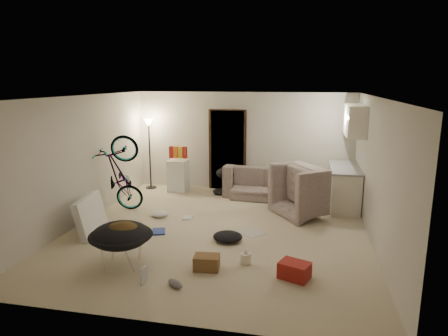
% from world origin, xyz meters
% --- Properties ---
extents(floor, '(5.50, 6.00, 0.02)m').
position_xyz_m(floor, '(0.00, 0.00, -0.01)').
color(floor, beige).
rests_on(floor, ground).
extents(ceiling, '(5.50, 6.00, 0.02)m').
position_xyz_m(ceiling, '(0.00, 0.00, 2.51)').
color(ceiling, white).
rests_on(ceiling, wall_back).
extents(wall_back, '(5.50, 0.02, 2.50)m').
position_xyz_m(wall_back, '(0.00, 3.01, 1.25)').
color(wall_back, beige).
rests_on(wall_back, floor).
extents(wall_front, '(5.50, 0.02, 2.50)m').
position_xyz_m(wall_front, '(0.00, -3.01, 1.25)').
color(wall_front, beige).
rests_on(wall_front, floor).
extents(wall_left, '(0.02, 6.00, 2.50)m').
position_xyz_m(wall_left, '(-2.76, 0.00, 1.25)').
color(wall_left, beige).
rests_on(wall_left, floor).
extents(wall_right, '(0.02, 6.00, 2.50)m').
position_xyz_m(wall_right, '(2.76, 0.00, 1.25)').
color(wall_right, beige).
rests_on(wall_right, floor).
extents(doorway, '(0.85, 0.10, 2.04)m').
position_xyz_m(doorway, '(-0.40, 2.97, 1.02)').
color(doorway, black).
rests_on(doorway, floor).
extents(door_trim, '(0.97, 0.04, 2.10)m').
position_xyz_m(door_trim, '(-0.40, 2.94, 1.02)').
color(door_trim, black).
rests_on(door_trim, floor).
extents(floor_lamp, '(0.28, 0.28, 1.81)m').
position_xyz_m(floor_lamp, '(-2.40, 2.65, 1.31)').
color(floor_lamp, black).
rests_on(floor_lamp, floor).
extents(kitchen_counter, '(0.60, 1.50, 0.88)m').
position_xyz_m(kitchen_counter, '(2.43, 2.00, 0.44)').
color(kitchen_counter, silver).
rests_on(kitchen_counter, floor).
extents(counter_top, '(0.64, 1.54, 0.04)m').
position_xyz_m(counter_top, '(2.43, 2.00, 0.90)').
color(counter_top, gray).
rests_on(counter_top, kitchen_counter).
extents(kitchen_uppers, '(0.38, 1.40, 0.65)m').
position_xyz_m(kitchen_uppers, '(2.56, 2.00, 1.95)').
color(kitchen_uppers, silver).
rests_on(kitchen_uppers, wall_right).
extents(sofa, '(2.01, 0.90, 0.57)m').
position_xyz_m(sofa, '(0.64, 2.45, 0.29)').
color(sofa, '#394038').
rests_on(sofa, floor).
extents(armchair, '(1.55, 1.58, 0.78)m').
position_xyz_m(armchair, '(1.77, 1.42, 0.39)').
color(armchair, '#394038').
rests_on(armchair, floor).
extents(bicycle, '(1.81, 1.02, 0.99)m').
position_xyz_m(bicycle, '(-2.30, 0.72, 0.45)').
color(bicycle, black).
rests_on(bicycle, floor).
extents(book_asset, '(0.27, 0.22, 0.02)m').
position_xyz_m(book_asset, '(-0.60, -2.24, 0.01)').
color(book_asset, maroon).
rests_on(book_asset, floor).
extents(mini_fridge, '(0.48, 0.48, 0.80)m').
position_xyz_m(mini_fridge, '(-1.61, 2.55, 0.40)').
color(mini_fridge, white).
rests_on(mini_fridge, floor).
extents(snack_box_0, '(0.11, 0.08, 0.30)m').
position_xyz_m(snack_box_0, '(-1.78, 2.55, 1.00)').
color(snack_box_0, maroon).
rests_on(snack_box_0, mini_fridge).
extents(snack_box_1, '(0.11, 0.09, 0.30)m').
position_xyz_m(snack_box_1, '(-1.66, 2.55, 1.00)').
color(snack_box_1, orange).
rests_on(snack_box_1, mini_fridge).
extents(snack_box_2, '(0.11, 0.08, 0.30)m').
position_xyz_m(snack_box_2, '(-1.54, 2.55, 1.00)').
color(snack_box_2, gold).
rests_on(snack_box_2, mini_fridge).
extents(snack_box_3, '(0.12, 0.10, 0.30)m').
position_xyz_m(snack_box_3, '(-1.42, 2.55, 1.00)').
color(snack_box_3, maroon).
rests_on(snack_box_3, mini_fridge).
extents(saucer_chair, '(0.96, 0.96, 0.68)m').
position_xyz_m(saucer_chair, '(-1.13, -1.71, 0.40)').
color(saucer_chair, silver).
rests_on(saucer_chair, floor).
extents(hoodie, '(0.57, 0.52, 0.22)m').
position_xyz_m(hoodie, '(-1.08, -1.74, 0.60)').
color(hoodie, '#4A3619').
rests_on(hoodie, saucer_chair).
extents(sofa_drape, '(0.58, 0.48, 0.28)m').
position_xyz_m(sofa_drape, '(-0.31, 2.45, 0.54)').
color(sofa_drape, black).
rests_on(sofa_drape, sofa).
extents(tv_box, '(0.42, 1.08, 0.71)m').
position_xyz_m(tv_box, '(-2.30, -0.56, 0.35)').
color(tv_box, silver).
rests_on(tv_box, floor).
extents(drink_case_a, '(0.40, 0.31, 0.22)m').
position_xyz_m(drink_case_a, '(0.17, -1.57, 0.11)').
color(drink_case_a, brown).
rests_on(drink_case_a, floor).
extents(drink_case_b, '(0.50, 0.44, 0.24)m').
position_xyz_m(drink_case_b, '(1.47, -1.58, 0.12)').
color(drink_case_b, maroon).
rests_on(drink_case_b, floor).
extents(juicer, '(0.17, 0.17, 0.24)m').
position_xyz_m(juicer, '(0.72, -1.26, 0.10)').
color(juicer, silver).
rests_on(juicer, floor).
extents(newspaper, '(0.64, 0.64, 0.01)m').
position_xyz_m(newspaper, '(0.62, 0.06, 0.00)').
color(newspaper, '#B9B5AB').
rests_on(newspaper, floor).
extents(book_blue, '(0.33, 0.38, 0.03)m').
position_xyz_m(book_blue, '(-1.07, -0.30, 0.02)').
color(book_blue, '#283C92').
rests_on(book_blue, floor).
extents(book_white, '(0.21, 0.26, 0.02)m').
position_xyz_m(book_white, '(-0.76, 0.55, 0.01)').
color(book_white, silver).
rests_on(book_white, floor).
extents(shoe_1, '(0.27, 0.19, 0.09)m').
position_xyz_m(shoe_1, '(-0.05, 2.37, 0.05)').
color(shoe_1, slate).
rests_on(shoe_1, floor).
extents(shoe_2, '(0.18, 0.27, 0.09)m').
position_xyz_m(shoe_2, '(-1.59, -0.86, 0.05)').
color(shoe_2, '#283C92').
rests_on(shoe_2, floor).
extents(shoe_3, '(0.30, 0.25, 0.10)m').
position_xyz_m(shoe_3, '(-0.12, -2.17, 0.05)').
color(shoe_3, slate).
rests_on(shoe_3, floor).
extents(clothes_lump_a, '(0.55, 0.48, 0.17)m').
position_xyz_m(clothes_lump_a, '(0.28, -0.45, 0.08)').
color(clothes_lump_a, black).
rests_on(clothes_lump_a, floor).
extents(clothes_lump_b, '(0.57, 0.56, 0.13)m').
position_xyz_m(clothes_lump_b, '(-0.47, 2.46, 0.07)').
color(clothes_lump_b, black).
rests_on(clothes_lump_b, floor).
extents(clothes_lump_c, '(0.50, 0.48, 0.12)m').
position_xyz_m(clothes_lump_c, '(-1.38, 0.55, 0.06)').
color(clothes_lump_c, silver).
rests_on(clothes_lump_c, floor).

